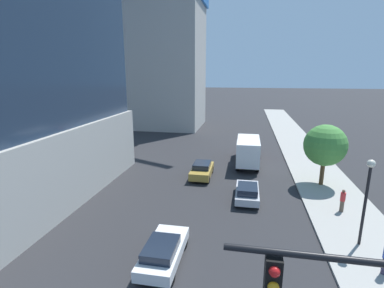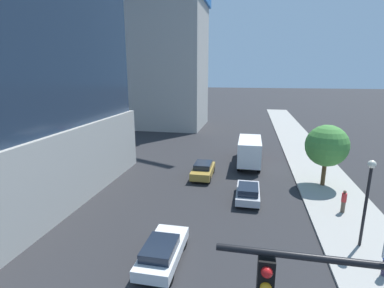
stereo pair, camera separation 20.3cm
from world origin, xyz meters
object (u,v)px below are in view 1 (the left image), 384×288
(car_silver, at_px, (247,192))
(construction_building, at_px, (166,51))
(car_white, at_px, (163,251))
(pedestrian_red_shirt, at_px, (343,200))
(box_truck, at_px, (248,149))
(car_gold, at_px, (202,170))
(street_tree, at_px, (325,145))
(street_lamp, at_px, (367,189))

(car_silver, bearing_deg, construction_building, 115.87)
(construction_building, xyz_separation_m, car_white, (10.58, -39.37, -12.90))
(construction_building, distance_m, pedestrian_red_shirt, 40.27)
(box_truck, bearing_deg, car_silver, -90.00)
(car_gold, distance_m, car_white, 13.23)
(construction_building, bearing_deg, car_gold, -67.97)
(car_white, bearing_deg, pedestrian_red_shirt, 35.34)
(construction_building, xyz_separation_m, street_tree, (21.30, -26.40, -9.90))
(street_tree, xyz_separation_m, car_white, (-10.73, -12.97, -3.00))
(construction_building, height_order, box_truck, construction_building)
(construction_building, distance_m, box_truck, 28.55)
(construction_building, xyz_separation_m, car_gold, (10.58, -26.14, -12.87))
(car_silver, xyz_separation_m, box_truck, (0.00, 9.37, 1.04))
(car_silver, bearing_deg, street_lamp, -38.73)
(car_white, bearing_deg, street_tree, 50.41)
(street_tree, xyz_separation_m, car_silver, (-6.43, -4.26, -3.01))
(construction_building, distance_m, street_tree, 35.34)
(street_lamp, relative_size, box_truck, 0.65)
(car_gold, distance_m, pedestrian_red_shirt, 12.22)
(street_lamp, distance_m, box_truck, 15.95)
(car_white, relative_size, box_truck, 0.57)
(construction_building, relative_size, car_gold, 7.96)
(car_white, bearing_deg, street_lamp, 18.55)
(box_truck, distance_m, pedestrian_red_shirt, 12.31)
(street_lamp, height_order, street_tree, street_tree)
(construction_building, height_order, street_lamp, construction_building)
(street_lamp, xyz_separation_m, pedestrian_red_shirt, (0.23, 4.16, -2.55))
(car_silver, bearing_deg, pedestrian_red_shirt, -8.34)
(box_truck, bearing_deg, street_lamp, -66.20)
(street_lamp, relative_size, car_gold, 1.21)
(car_silver, relative_size, pedestrian_red_shirt, 2.47)
(construction_building, xyz_separation_m, pedestrian_red_shirt, (21.49, -31.63, -12.61))
(car_silver, xyz_separation_m, car_white, (-4.29, -8.71, 0.01))
(construction_building, height_order, street_tree, construction_building)
(car_gold, height_order, car_silver, car_gold)
(construction_building, xyz_separation_m, car_silver, (14.87, -30.66, -12.90))
(box_truck, bearing_deg, car_white, -103.35)
(street_tree, xyz_separation_m, pedestrian_red_shirt, (0.19, -5.23, -2.71))
(street_lamp, relative_size, pedestrian_red_shirt, 3.07)
(street_lamp, height_order, box_truck, street_lamp)
(street_tree, height_order, car_gold, street_tree)
(car_white, distance_m, box_truck, 18.62)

